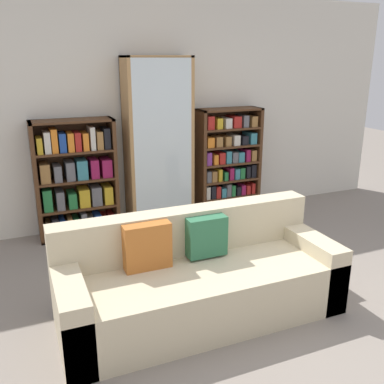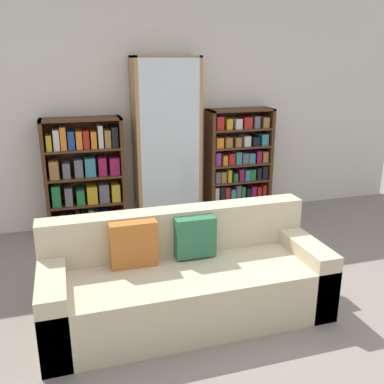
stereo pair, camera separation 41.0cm
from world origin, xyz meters
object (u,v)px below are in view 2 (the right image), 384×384
display_cabinet (167,144)px  bookshelf_right (238,165)px  bookshelf_left (85,178)px  couch (185,281)px  wine_bottle (210,226)px

display_cabinet → bookshelf_right: 0.99m
bookshelf_left → display_cabinet: size_ratio=0.67×
couch → bookshelf_right: (1.29, 2.03, 0.37)m
bookshelf_left → couch: bearing=-73.0°
bookshelf_left → wine_bottle: (1.28, -0.71, -0.48)m
display_cabinet → wine_bottle: display_cabinet is taller
display_cabinet → bookshelf_right: display_cabinet is taller
couch → bookshelf_left: bookshelf_left is taller
couch → bookshelf_left: size_ratio=1.64×
display_cabinet → bookshelf_right: (0.94, 0.02, -0.33)m
display_cabinet → bookshelf_right: bearing=1.0°
bookshelf_left → bookshelf_right: bookshelf_right is taller
bookshelf_left → bookshelf_right: 1.91m
display_cabinet → bookshelf_left: bearing=179.1°
couch → bookshelf_right: bookshelf_right is taller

